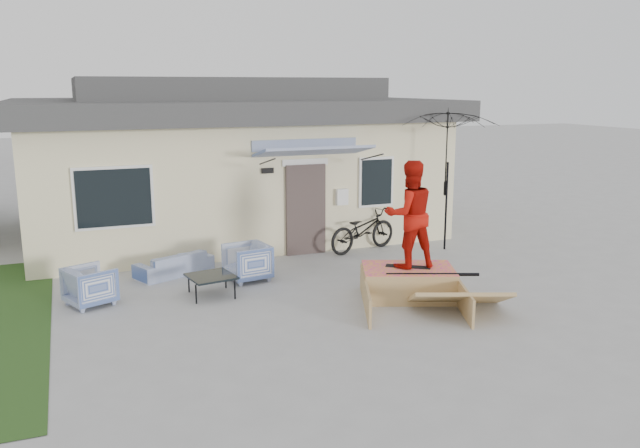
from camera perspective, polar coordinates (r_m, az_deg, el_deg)
name	(u,v)px	position (r m, az deg, el deg)	size (l,w,h in m)	color
ground	(343,323)	(10.82, 2.06, -8.74)	(90.00, 90.00, 0.00)	#9B9B9B
grass_strip	(5,324)	(11.95, -26.00, -7.95)	(1.40, 8.00, 0.01)	#1F3D16
house	(226,158)	(17.83, -8.29, 5.83)	(10.80, 8.49, 4.10)	beige
loveseat	(174,260)	(13.73, -12.77, -3.13)	(1.61, 0.47, 0.63)	#3B5599
armchair_left	(90,284)	(12.27, -19.63, -5.01)	(0.75, 0.71, 0.78)	#3B5599
armchair_right	(247,260)	(13.09, -6.45, -3.21)	(0.80, 0.75, 0.82)	#3B5599
coffee_table	(211,285)	(12.28, -9.56, -5.37)	(0.80, 0.80, 0.39)	black
bicycle	(363,225)	(15.30, 3.78, -0.10)	(0.68, 1.96, 1.25)	black
patio_umbrella	(447,177)	(15.52, 11.17, 4.09)	(2.67, 2.54, 2.20)	black
skate_ramp	(408,283)	(12.13, 7.77, -5.14)	(1.66, 2.21, 0.55)	tan
skateboard	(408,266)	(12.10, 7.77, -3.70)	(0.82, 0.21, 0.05)	black
skater	(410,213)	(11.86, 7.91, 1.01)	(0.96, 0.74, 1.97)	#B41209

